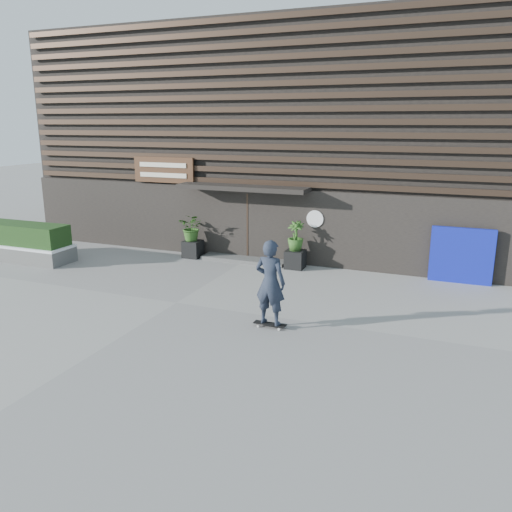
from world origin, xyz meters
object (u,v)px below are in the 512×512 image
at_px(planter_pot_left, 193,249).
at_px(blue_tarp, 462,256).
at_px(planter_pot_right, 295,259).
at_px(skateboarder, 270,283).
at_px(raised_bed, 26,253).

xyz_separation_m(planter_pot_left, blue_tarp, (8.84, 0.30, 0.54)).
relative_size(planter_pot_right, skateboarder, 0.29).
distance_m(raised_bed, blue_tarp, 14.36).
distance_m(planter_pot_left, blue_tarp, 8.86).
xyz_separation_m(raised_bed, skateboarder, (10.04, -2.57, 0.84)).
bearing_deg(raised_bed, skateboarder, -14.39).
xyz_separation_m(planter_pot_left, planter_pot_right, (3.80, 0.00, 0.00)).
relative_size(raised_bed, blue_tarp, 1.96).
xyz_separation_m(blue_tarp, skateboarder, (-4.04, -5.36, 0.26)).
bearing_deg(skateboarder, planter_pot_left, 133.49).
xyz_separation_m(planter_pot_right, blue_tarp, (5.04, 0.30, 0.54)).
bearing_deg(raised_bed, planter_pot_right, 15.36).
bearing_deg(planter_pot_left, planter_pot_right, 0.00).
distance_m(planter_pot_right, blue_tarp, 5.07).
bearing_deg(planter_pot_right, blue_tarp, 3.41).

